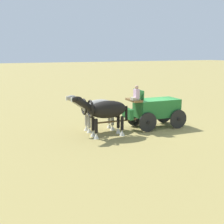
% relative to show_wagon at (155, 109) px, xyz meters
% --- Properties ---
extents(ground_plane, '(220.00, 220.00, 0.00)m').
position_rel_show_wagon_xyz_m(ground_plane, '(-0.14, 0.00, -1.17)').
color(ground_plane, '#9E8C4C').
extents(show_wagon, '(5.59, 1.87, 2.71)m').
position_rel_show_wagon_xyz_m(show_wagon, '(0.00, 0.00, 0.00)').
color(show_wagon, '#236B2D').
rests_on(show_wagon, ground).
extents(draft_horse_near, '(3.24, 1.07, 2.33)m').
position_rel_show_wagon_xyz_m(draft_horse_near, '(3.54, 0.48, 0.27)').
color(draft_horse_near, black).
rests_on(draft_horse_near, ground).
extents(draft_horse_off, '(3.14, 1.04, 2.21)m').
position_rel_show_wagon_xyz_m(draft_horse_off, '(3.49, -0.82, 0.17)').
color(draft_horse_off, '#9E998E').
rests_on(draft_horse_off, ground).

